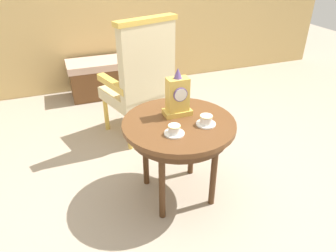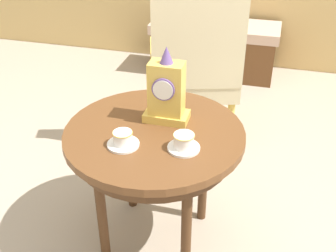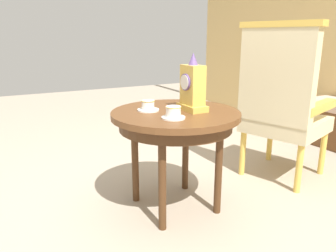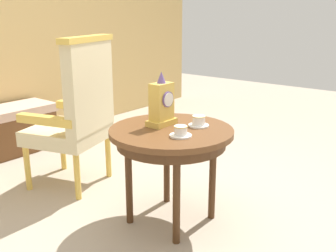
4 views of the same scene
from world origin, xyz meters
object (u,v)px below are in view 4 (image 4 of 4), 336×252
(teacup_left, at_px, (181,132))
(armchair, at_px, (77,111))
(teacup_right, at_px, (199,121))
(side_table, at_px, (171,140))
(mantel_clock, at_px, (162,104))

(teacup_left, xyz_separation_m, armchair, (0.08, 1.02, -0.05))
(teacup_right, bearing_deg, armchair, 99.24)
(side_table, height_order, teacup_right, teacup_right)
(mantel_clock, bearing_deg, side_table, -105.43)
(mantel_clock, height_order, armchair, armchair)
(side_table, relative_size, armchair, 0.67)
(teacup_right, bearing_deg, side_table, 146.41)
(side_table, height_order, armchair, armchair)
(teacup_right, height_order, armchair, armchair)
(mantel_clock, distance_m, armchair, 0.80)
(side_table, distance_m, teacup_left, 0.19)
(armchair, bearing_deg, mantel_clock, -87.29)
(teacup_left, height_order, mantel_clock, mantel_clock)
(teacup_right, bearing_deg, teacup_left, -170.82)
(teacup_left, height_order, armchair, armchair)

